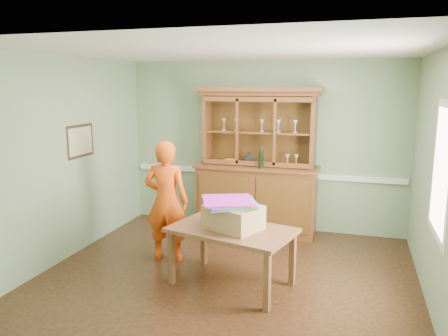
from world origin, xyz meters
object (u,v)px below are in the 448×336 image
(china_hutch, at_px, (257,182))
(person, at_px, (166,201))
(cardboard_box, at_px, (233,217))
(dining_table, at_px, (232,235))

(china_hutch, xyz_separation_m, person, (-0.88, -1.50, 0.01))
(cardboard_box, bearing_deg, china_hutch, 95.07)
(cardboard_box, distance_m, person, 1.17)
(dining_table, relative_size, person, 0.96)
(dining_table, xyz_separation_m, cardboard_box, (0.02, 0.00, 0.22))
(cardboard_box, bearing_deg, person, 155.14)
(china_hutch, height_order, cardboard_box, china_hutch)
(person, bearing_deg, china_hutch, -127.84)
(dining_table, xyz_separation_m, person, (-1.04, 0.49, 0.20))
(china_hutch, height_order, person, china_hutch)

